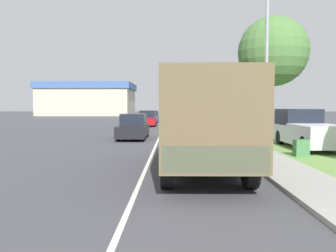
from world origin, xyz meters
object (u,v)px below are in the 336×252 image
car_third_ahead (151,117)px  lamp_post (262,43)px  pickup_truck (307,130)px  military_truck (201,118)px  car_second_ahead (148,119)px  car_nearest_ahead (134,128)px

car_third_ahead → lamp_post: bearing=-77.3°
pickup_truck → military_truck: bearing=-135.0°
military_truck → pickup_truck: military_truck is taller
military_truck → car_second_ahead: 24.09m
car_second_ahead → lamp_post: 22.14m
military_truck → pickup_truck: 8.26m
car_second_ahead → car_third_ahead: size_ratio=1.15×
car_nearest_ahead → car_second_ahead: bearing=90.5°
car_nearest_ahead → car_third_ahead: (-0.18, 20.75, -0.03)m
car_second_ahead → car_third_ahead: (-0.05, 7.24, -0.04)m
military_truck → car_third_ahead: 31.28m
car_third_ahead → lamp_post: (6.35, -28.10, 4.00)m
car_third_ahead → lamp_post: 29.08m
car_nearest_ahead → car_second_ahead: 13.51m
car_third_ahead → pickup_truck: (9.43, -25.24, 0.22)m
military_truck → lamp_post: lamp_post is taller
car_third_ahead → lamp_post: lamp_post is taller
car_nearest_ahead → car_second_ahead: (-0.13, 13.51, 0.01)m
car_nearest_ahead → lamp_post: 10.38m
military_truck → car_third_ahead: size_ratio=1.98×
pickup_truck → car_third_ahead: bearing=110.5°
lamp_post → car_third_ahead: bearing=102.7°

